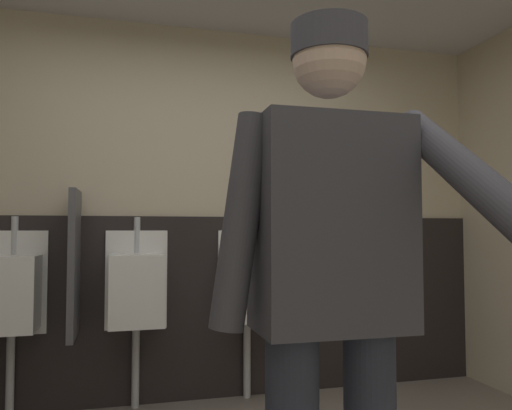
% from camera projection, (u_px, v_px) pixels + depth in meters
% --- Properties ---
extents(wall_back, '(4.96, 0.12, 2.59)m').
position_uv_depth(wall_back, '(189.00, 210.00, 3.51)').
color(wall_back, beige).
rests_on(wall_back, ground_plane).
extents(wainscot_band_back, '(4.36, 0.03, 1.25)m').
position_uv_depth(wainscot_band_back, '(190.00, 307.00, 3.41)').
color(wainscot_band_back, black).
rests_on(wainscot_band_back, ground_plane).
extents(urinal_left, '(0.40, 0.34, 1.24)m').
position_uv_depth(urinal_left, '(9.00, 293.00, 2.99)').
color(urinal_left, white).
rests_on(urinal_left, ground_plane).
extents(urinal_middle, '(0.40, 0.34, 1.24)m').
position_uv_depth(urinal_middle, '(137.00, 289.00, 3.18)').
color(urinal_middle, white).
rests_on(urinal_middle, ground_plane).
extents(urinal_right, '(0.40, 0.34, 1.24)m').
position_uv_depth(urinal_right, '(250.00, 285.00, 3.37)').
color(urinal_right, white).
rests_on(urinal_right, ground_plane).
extents(privacy_divider_panel, '(0.04, 0.40, 0.90)m').
position_uv_depth(privacy_divider_panel, '(74.00, 263.00, 3.03)').
color(privacy_divider_panel, '#4C4C51').
extents(person, '(0.62, 0.60, 1.71)m').
position_uv_depth(person, '(332.00, 290.00, 1.31)').
color(person, '#2D3342').
rests_on(person, ground_plane).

